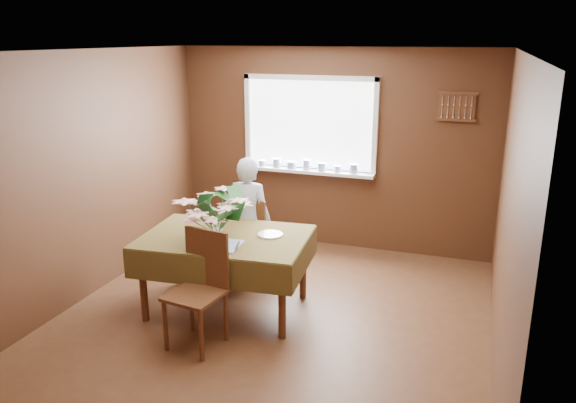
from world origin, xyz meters
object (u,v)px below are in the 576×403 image
(chair_near, at_px, (200,284))
(seated_woman, at_px, (249,220))
(dining_table, at_px, (225,245))
(chair_far, at_px, (255,233))
(flower_bouquet, at_px, (216,211))

(chair_near, relative_size, seated_woman, 0.73)
(dining_table, xyz_separation_m, chair_near, (0.06, -0.64, -0.13))
(chair_far, relative_size, chair_near, 0.92)
(dining_table, relative_size, seated_woman, 1.20)
(seated_woman, bearing_deg, chair_near, 94.57)
(chair_near, bearing_deg, chair_far, 101.66)
(dining_table, relative_size, chair_near, 1.65)
(chair_near, distance_m, seated_woman, 1.38)
(seated_woman, bearing_deg, chair_far, -107.25)
(dining_table, relative_size, flower_bouquet, 2.97)
(chair_far, xyz_separation_m, seated_woman, (-0.03, -0.11, 0.19))
(flower_bouquet, bearing_deg, chair_near, -83.96)
(chair_far, xyz_separation_m, flower_bouquet, (0.05, -1.03, 0.58))
(chair_far, bearing_deg, dining_table, 103.66)
(chair_near, height_order, seated_woman, seated_woman)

